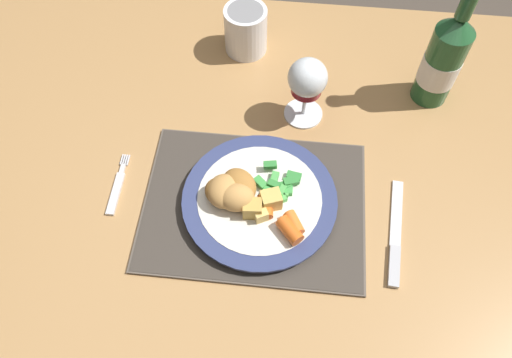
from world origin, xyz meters
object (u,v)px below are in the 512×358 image
object	(u,v)px
bottle	(443,59)
drinking_cup	(246,29)
dinner_plate	(260,200)
wine_glass	(307,81)
dining_table	(241,190)
fork	(117,188)
table_knife	(395,241)

from	to	relation	value
bottle	drinking_cup	bearing A→B (deg)	166.11
bottle	dinner_plate	bearing A→B (deg)	-137.49
dinner_plate	wine_glass	bearing A→B (deg)	72.90
bottle	dining_table	bearing A→B (deg)	-149.55
fork	table_knife	size ratio (longest dim) A/B	0.62
dinner_plate	bottle	distance (m)	0.42
dinner_plate	table_knife	distance (m)	0.23
table_knife	wine_glass	distance (m)	0.31
wine_glass	drinking_cup	xyz separation A→B (m)	(-0.13, 0.17, -0.04)
fork	bottle	xyz separation A→B (m)	(0.55, 0.27, 0.09)
table_knife	fork	bearing A→B (deg)	173.92
fork	drinking_cup	xyz separation A→B (m)	(0.18, 0.37, 0.05)
dinner_plate	drinking_cup	bearing A→B (deg)	99.98
dinner_plate	wine_glass	world-z (taller)	wine_glass
dining_table	wine_glass	bearing A→B (deg)	51.03
dining_table	dinner_plate	distance (m)	0.13
wine_glass	bottle	size ratio (longest dim) A/B	0.50
fork	bottle	distance (m)	0.63
table_knife	bottle	bearing A→B (deg)	76.54
fork	dinner_plate	bearing A→B (deg)	-1.31
table_knife	drinking_cup	xyz separation A→B (m)	(-0.29, 0.42, 0.05)
dining_table	dinner_plate	xyz separation A→B (m)	(0.04, -0.08, 0.10)
wine_glass	bottle	distance (m)	0.25
dining_table	table_knife	bearing A→B (deg)	-24.07
dinner_plate	fork	xyz separation A→B (m)	(-0.25, 0.01, -0.01)
dinner_plate	fork	distance (m)	0.25
dining_table	drinking_cup	bearing A→B (deg)	94.44
dinner_plate	drinking_cup	size ratio (longest dim) A/B	2.68
dinner_plate	fork	world-z (taller)	dinner_plate
drinking_cup	dinner_plate	bearing A→B (deg)	-80.02
fork	drinking_cup	size ratio (longest dim) A/B	1.27
dinner_plate	table_knife	bearing A→B (deg)	-11.22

